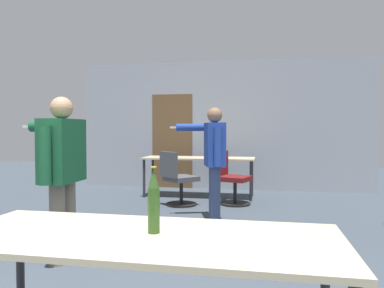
% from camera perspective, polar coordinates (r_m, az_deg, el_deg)
% --- Properties ---
extents(back_wall, '(6.25, 0.12, 2.75)m').
position_cam_1_polar(back_wall, '(8.08, 4.46, 2.82)').
color(back_wall, '#A3A8B2').
rests_on(back_wall, ground_plane).
extents(conference_table_near, '(1.96, 0.78, 0.75)m').
position_cam_1_polar(conference_table_near, '(1.95, -7.52, -15.36)').
color(conference_table_near, '#C6B793').
rests_on(conference_table_near, ground_plane).
extents(conference_table_far, '(2.11, 0.69, 0.75)m').
position_cam_1_polar(conference_table_far, '(7.12, 1.03, -2.60)').
color(conference_table_far, '#C6B793').
rests_on(conference_table_far, ground_plane).
extents(person_near_casual, '(0.85, 0.62, 1.58)m').
position_cam_1_polar(person_near_casual, '(5.21, 3.32, -1.41)').
color(person_near_casual, '#3D4C75').
rests_on(person_near_casual, ground_plane).
extents(person_left_plaid, '(0.75, 0.70, 1.59)m').
position_cam_1_polar(person_left_plaid, '(3.81, -19.34, -2.89)').
color(person_left_plaid, slate).
rests_on(person_left_plaid, ground_plane).
extents(office_chair_far_left, '(0.68, 0.69, 0.91)m').
position_cam_1_polar(office_chair_far_left, '(6.29, -2.22, -5.59)').
color(office_chair_far_left, black).
rests_on(office_chair_far_left, ground_plane).
extents(office_chair_near_pushed, '(0.64, 0.60, 0.90)m').
position_cam_1_polar(office_chair_near_pushed, '(6.46, 5.96, -5.45)').
color(office_chair_near_pushed, black).
rests_on(office_chair_near_pushed, ground_plane).
extents(beer_bottle, '(0.06, 0.06, 0.34)m').
position_cam_1_polar(beer_bottle, '(1.91, -5.85, -8.74)').
color(beer_bottle, '#2D511E').
rests_on(beer_bottle, conference_table_near).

